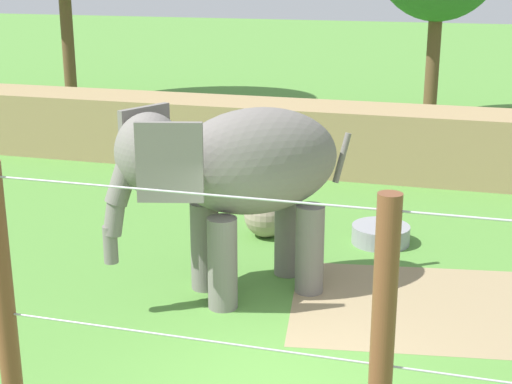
% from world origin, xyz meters
% --- Properties ---
extents(ground_plane, '(120.00, 120.00, 0.00)m').
position_xyz_m(ground_plane, '(0.00, 0.00, 0.00)').
color(ground_plane, '#518938').
extents(dirt_patch, '(6.13, 3.99, 0.01)m').
position_xyz_m(dirt_patch, '(2.47, 2.85, 0.00)').
color(dirt_patch, '#937F5B').
rests_on(dirt_patch, ground).
extents(embankment_wall, '(36.00, 1.80, 1.68)m').
position_xyz_m(embankment_wall, '(0.00, 10.20, 0.84)').
color(embankment_wall, '#997F56').
rests_on(embankment_wall, ground).
extents(elephant, '(3.61, 3.28, 3.08)m').
position_xyz_m(elephant, '(-1.26, 2.42, 2.04)').
color(elephant, slate).
rests_on(elephant, ground).
extents(enrichment_ball, '(0.86, 0.86, 0.86)m').
position_xyz_m(enrichment_ball, '(-1.53, 5.10, 0.43)').
color(enrichment_ball, gray).
rests_on(enrichment_ball, ground).
extents(cable_fence, '(11.38, 0.20, 3.46)m').
position_xyz_m(cable_fence, '(-0.10, -2.76, 1.74)').
color(cable_fence, brown).
rests_on(cable_fence, ground).
extents(water_tub, '(1.10, 1.10, 0.35)m').
position_xyz_m(water_tub, '(0.67, 5.33, 0.18)').
color(water_tub, gray).
rests_on(water_tub, ground).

